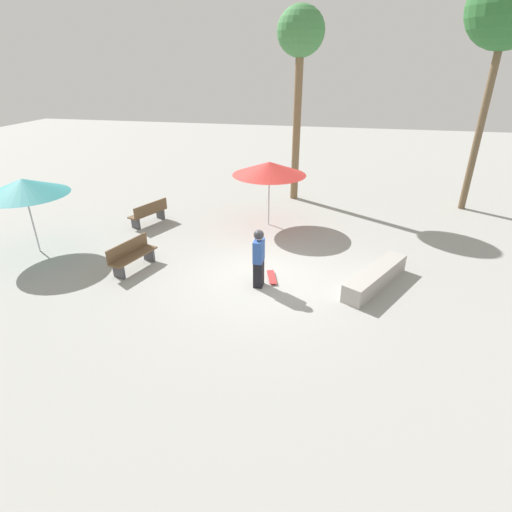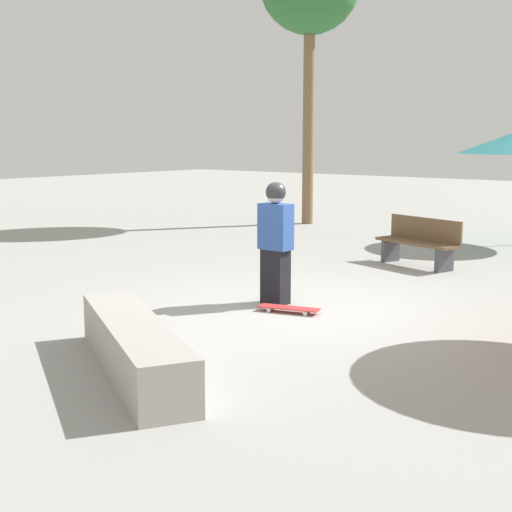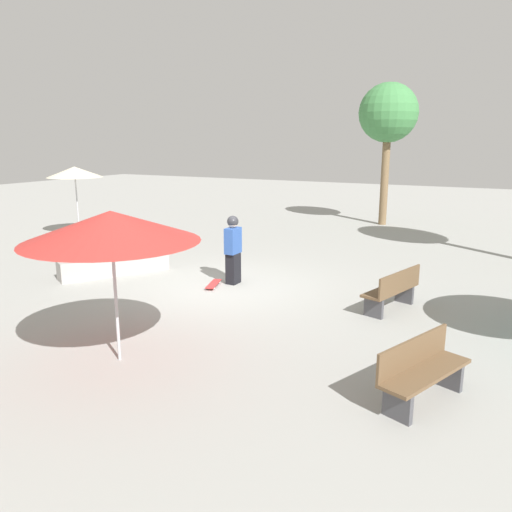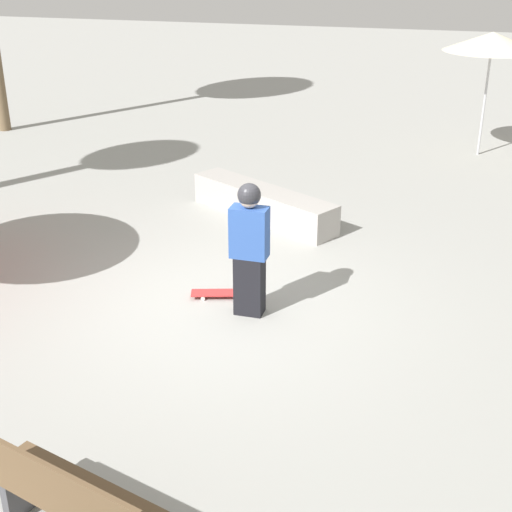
{
  "view_description": "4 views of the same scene",
  "coord_description": "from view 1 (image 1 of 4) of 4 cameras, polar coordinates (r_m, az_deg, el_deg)",
  "views": [
    {
      "loc": [
        9.76,
        1.86,
        5.57
      ],
      "look_at": [
        0.16,
        -0.19,
        0.78
      ],
      "focal_mm": 28.0,
      "sensor_mm": 36.0,
      "label": 1
    },
    {
      "loc": [
        -5.34,
        7.48,
        2.23
      ],
      "look_at": [
        0.82,
        -0.16,
        0.6
      ],
      "focal_mm": 50.0,
      "sensor_mm": 36.0,
      "label": 2
    },
    {
      "loc": [
        -9.7,
        -5.91,
        3.39
      ],
      "look_at": [
        0.86,
        -0.44,
        0.62
      ],
      "focal_mm": 35.0,
      "sensor_mm": 36.0,
      "label": 3
    },
    {
      "loc": [
        2.56,
        -7.43,
        4.21
      ],
      "look_at": [
        0.41,
        0.17,
        0.66
      ],
      "focal_mm": 50.0,
      "sensor_mm": 36.0,
      "label": 4
    }
  ],
  "objects": [
    {
      "name": "ground_plane",
      "position": [
        11.39,
        1.09,
        -3.26
      ],
      "size": [
        60.0,
        60.0,
        0.0
      ],
      "primitive_type": "plane",
      "color": "#9E9E99"
    },
    {
      "name": "concrete_ledge",
      "position": [
        11.44,
        16.71,
        -2.92
      ],
      "size": [
        2.69,
        1.84,
        0.5
      ],
      "rotation": [
        0.0,
        0.0,
        2.63
      ],
      "color": "#A8A39E",
      "rests_on": "ground_plane"
    },
    {
      "name": "palm_tree_far_back",
      "position": [
        17.56,
        6.36,
        28.25
      ],
      "size": [
        1.85,
        1.85,
        7.55
      ],
      "color": "brown",
      "rests_on": "ground_plane"
    },
    {
      "name": "skateboard",
      "position": [
        11.37,
        2.27,
        -3.02
      ],
      "size": [
        0.82,
        0.42,
        0.07
      ],
      "rotation": [
        0.0,
        0.0,
        3.44
      ],
      "color": "red",
      "rests_on": "ground_plane"
    },
    {
      "name": "shade_umbrella_teal",
      "position": [
        14.17,
        -30.3,
        8.54
      ],
      "size": [
        2.61,
        2.61,
        2.41
      ],
      "color": "#B7B7BC",
      "rests_on": "ground_plane"
    },
    {
      "name": "bench_near",
      "position": [
        15.68,
        -15.06,
        5.95
      ],
      "size": [
        1.65,
        1.0,
        0.85
      ],
      "rotation": [
        0.0,
        0.0,
        2.76
      ],
      "color": "#47474C",
      "rests_on": "ground_plane"
    },
    {
      "name": "shade_umbrella_red",
      "position": [
        14.58,
        1.91,
        12.4
      ],
      "size": [
        2.67,
        2.67,
        2.38
      ],
      "color": "#B7B7BC",
      "rests_on": "ground_plane"
    },
    {
      "name": "palm_tree_center_right",
      "position": [
        18.29,
        32.35,
        27.66
      ],
      "size": [
        2.8,
        2.8,
        8.68
      ],
      "color": "brown",
      "rests_on": "ground_plane"
    },
    {
      "name": "skater_main",
      "position": [
        10.64,
        0.39,
        -0.07
      ],
      "size": [
        0.44,
        0.27,
        1.66
      ],
      "rotation": [
        0.0,
        0.0,
        3.13
      ],
      "color": "black",
      "rests_on": "ground_plane"
    },
    {
      "name": "bench_far",
      "position": [
        12.32,
        -17.29,
        0.08
      ],
      "size": [
        1.66,
        0.87,
        0.85
      ],
      "rotation": [
        0.0,
        0.0,
        6.0
      ],
      "color": "#47474C",
      "rests_on": "ground_plane"
    }
  ]
}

